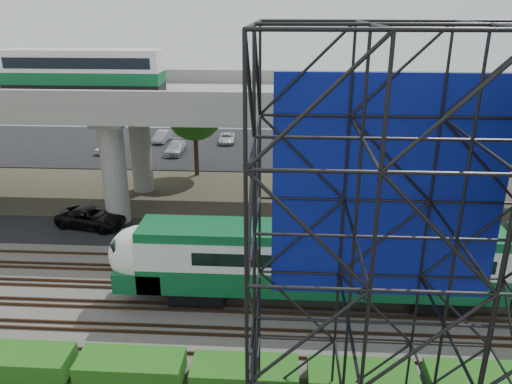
{
  "coord_description": "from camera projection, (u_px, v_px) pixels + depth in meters",
  "views": [
    {
      "loc": [
        2.53,
        -21.6,
        15.45
      ],
      "look_at": [
        0.85,
        6.0,
        5.09
      ],
      "focal_mm": 35.0,
      "sensor_mm": 36.0,
      "label": 1
    }
  ],
  "objects": [
    {
      "name": "ground",
      "position": [
        233.0,
        324.0,
        25.76
      ],
      "size": [
        140.0,
        140.0,
        0.0
      ],
      "primitive_type": "plane",
      "color": "#474233",
      "rests_on": "ground"
    },
    {
      "name": "ballast_bed",
      "position": [
        236.0,
        301.0,
        27.59
      ],
      "size": [
        90.0,
        12.0,
        0.2
      ],
      "primitive_type": "cube",
      "color": "slate",
      "rests_on": "ground"
    },
    {
      "name": "service_road",
      "position": [
        248.0,
        236.0,
        35.56
      ],
      "size": [
        90.0,
        5.0,
        0.08
      ],
      "primitive_type": "cube",
      "color": "black",
      "rests_on": "ground"
    },
    {
      "name": "parking_lot",
      "position": [
        263.0,
        148.0,
        57.52
      ],
      "size": [
        90.0,
        18.0,
        0.08
      ],
      "primitive_type": "cube",
      "color": "black",
      "rests_on": "ground"
    },
    {
      "name": "harbor_water",
      "position": [
        270.0,
        111.0,
        78.09
      ],
      "size": [
        140.0,
        40.0,
        0.03
      ],
      "primitive_type": "cube",
      "color": "slate",
      "rests_on": "ground"
    },
    {
      "name": "rail_tracks",
      "position": [
        236.0,
        298.0,
        27.53
      ],
      "size": [
        90.0,
        9.52,
        0.16
      ],
      "color": "#472D1E",
      "rests_on": "ballast_bed"
    },
    {
      "name": "commuter_train",
      "position": [
        359.0,
        260.0,
        26.24
      ],
      "size": [
        29.3,
        3.06,
        4.3
      ],
      "color": "black",
      "rests_on": "rail_tracks"
    },
    {
      "name": "overpass",
      "position": [
        241.0,
        107.0,
        37.88
      ],
      "size": [
        80.0,
        12.0,
        12.4
      ],
      "color": "#9E9B93",
      "rests_on": "ground"
    },
    {
      "name": "scaffold_tower",
      "position": [
        401.0,
        282.0,
        15.32
      ],
      "size": [
        9.36,
        6.36,
        15.0
      ],
      "color": "black",
      "rests_on": "ground"
    },
    {
      "name": "hedge_strip",
      "position": [
        245.0,
        374.0,
        21.49
      ],
      "size": [
        34.6,
        1.8,
        1.2
      ],
      "color": "#154E11",
      "rests_on": "ground"
    },
    {
      "name": "trees",
      "position": [
        194.0,
        140.0,
        39.18
      ],
      "size": [
        40.94,
        16.94,
        7.69
      ],
      "color": "#382314",
      "rests_on": "ground"
    },
    {
      "name": "suv",
      "position": [
        91.0,
        217.0,
        36.73
      ],
      "size": [
        5.57,
        3.44,
        1.44
      ],
      "primitive_type": "imported",
      "rotation": [
        0.0,
        0.0,
        1.36
      ],
      "color": "black",
      "rests_on": "service_road"
    },
    {
      "name": "parked_cars",
      "position": [
        264.0,
        144.0,
        56.8
      ],
      "size": [
        38.16,
        9.25,
        1.3
      ],
      "color": "white",
      "rests_on": "parking_lot"
    }
  ]
}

